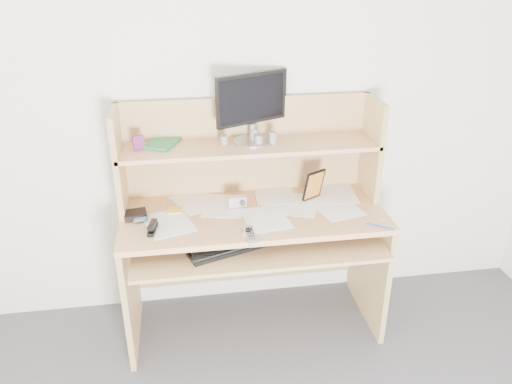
{
  "coord_description": "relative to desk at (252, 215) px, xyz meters",
  "views": [
    {
      "loc": [
        -0.35,
        -0.85,
        1.99
      ],
      "look_at": [
        0.0,
        1.43,
        0.89
      ],
      "focal_mm": 35.0,
      "sensor_mm": 36.0,
      "label": 1
    }
  ],
  "objects": [
    {
      "name": "chip_stack_b",
      "position": [
        0.12,
        0.06,
        0.42
      ],
      "size": [
        0.04,
        0.04,
        0.07
      ],
      "primitive_type": "cylinder",
      "rotation": [
        0.0,
        0.0,
        -0.03
      ],
      "color": "white",
      "rests_on": "desk"
    },
    {
      "name": "chip_stack_d",
      "position": [
        0.03,
        0.1,
        0.42
      ],
      "size": [
        0.05,
        0.05,
        0.07
      ],
      "primitive_type": "cylinder",
      "rotation": [
        0.0,
        0.0,
        0.15
      ],
      "color": "white",
      "rests_on": "desk"
    },
    {
      "name": "paper_clutter",
      "position": [
        0.0,
        -0.08,
        0.06
      ],
      "size": [
        1.32,
        0.54,
        0.01
      ],
      "primitive_type": "cube",
      "color": "white",
      "rests_on": "desk"
    },
    {
      "name": "monitor",
      "position": [
        0.02,
        0.12,
        0.58
      ],
      "size": [
        0.4,
        0.23,
        0.37
      ],
      "rotation": [
        0.0,
        0.0,
        0.43
      ],
      "color": "#A09FA4",
      "rests_on": "desk"
    },
    {
      "name": "shelf_book",
      "position": [
        -0.46,
        0.13,
        0.4
      ],
      "size": [
        0.21,
        0.24,
        0.02
      ],
      "primitive_type": "cube",
      "rotation": [
        0.0,
        0.0,
        -0.43
      ],
      "color": "#36875E",
      "rests_on": "desk"
    },
    {
      "name": "digital_camera",
      "position": [
        -0.08,
        -0.01,
        0.09
      ],
      "size": [
        0.1,
        0.04,
        0.06
      ],
      "primitive_type": "cube",
      "rotation": [
        0.0,
        0.0,
        0.05
      ],
      "color": "silver",
      "rests_on": "paper_clutter"
    },
    {
      "name": "back_wall",
      "position": [
        0.0,
        0.24,
        0.56
      ],
      "size": [
        3.6,
        0.04,
        2.5
      ],
      "primitive_type": "cube",
      "color": "silver",
      "rests_on": "floor"
    },
    {
      "name": "game_case",
      "position": [
        0.35,
        0.01,
        0.15
      ],
      "size": [
        0.12,
        0.07,
        0.18
      ],
      "primitive_type": "cube",
      "rotation": [
        0.0,
        0.0,
        0.51
      ],
      "color": "black",
      "rests_on": "paper_clutter"
    },
    {
      "name": "desk",
      "position": [
        0.0,
        0.0,
        0.0
      ],
      "size": [
        1.4,
        0.7,
        1.3
      ],
      "color": "tan",
      "rests_on": "floor"
    },
    {
      "name": "wallet",
      "position": [
        -0.62,
        -0.05,
        0.08
      ],
      "size": [
        0.13,
        0.11,
        0.03
      ],
      "primitive_type": "cube",
      "rotation": [
        0.0,
        0.0,
        0.15
      ],
      "color": "black",
      "rests_on": "paper_clutter"
    },
    {
      "name": "flip_phone",
      "position": [
        -0.06,
        -0.3,
        0.07
      ],
      "size": [
        0.06,
        0.09,
        0.02
      ],
      "primitive_type": "cube",
      "rotation": [
        0.0,
        0.0,
        -0.26
      ],
      "color": "silver",
      "rests_on": "paper_clutter"
    },
    {
      "name": "sticky_note_pad",
      "position": [
        -0.42,
        -0.0,
        0.06
      ],
      "size": [
        0.07,
        0.07,
        0.01
      ],
      "primitive_type": "cube",
      "rotation": [
        0.0,
        0.0,
        -0.0
      ],
      "color": "yellow",
      "rests_on": "desk"
    },
    {
      "name": "card_box",
      "position": [
        -0.58,
        0.07,
        0.43
      ],
      "size": [
        0.06,
        0.03,
        0.08
      ],
      "primitive_type": "cube",
      "rotation": [
        0.0,
        0.0,
        0.29
      ],
      "color": "maroon",
      "rests_on": "desk"
    },
    {
      "name": "keyboard",
      "position": [
        -0.15,
        -0.26,
        -0.03
      ],
      "size": [
        0.47,
        0.29,
        0.03
      ],
      "rotation": [
        0.0,
        0.0,
        0.34
      ],
      "color": "black",
      "rests_on": "desk"
    },
    {
      "name": "blue_pen",
      "position": [
        0.6,
        -0.34,
        0.07
      ],
      "size": [
        0.12,
        0.09,
        0.01
      ],
      "primitive_type": "cylinder",
      "rotation": [
        1.57,
        0.0,
        0.96
      ],
      "color": "#172EAF",
      "rests_on": "paper_clutter"
    },
    {
      "name": "tv_remote",
      "position": [
        -0.06,
        -0.34,
        0.07
      ],
      "size": [
        0.07,
        0.18,
        0.02
      ],
      "primitive_type": "cube",
      "rotation": [
        0.0,
        0.0,
        0.11
      ],
      "color": "gray",
      "rests_on": "paper_clutter"
    },
    {
      "name": "chip_stack_c",
      "position": [
        -0.13,
        0.08,
        0.41
      ],
      "size": [
        0.05,
        0.05,
        0.05
      ],
      "primitive_type": "cylinder",
      "rotation": [
        0.0,
        0.0,
        -0.4
      ],
      "color": "black",
      "rests_on": "desk"
    },
    {
      "name": "chip_stack_a",
      "position": [
        0.04,
        0.04,
        0.41
      ],
      "size": [
        0.04,
        0.04,
        0.06
      ],
      "primitive_type": "cylinder",
      "rotation": [
        0.0,
        0.0,
        -0.01
      ],
      "color": "black",
      "rests_on": "desk"
    },
    {
      "name": "stapler",
      "position": [
        -0.53,
        -0.2,
        0.08
      ],
      "size": [
        0.05,
        0.13,
        0.04
      ],
      "primitive_type": "cube",
      "rotation": [
        0.0,
        0.0,
        -0.15
      ],
      "color": "black",
      "rests_on": "paper_clutter"
    }
  ]
}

